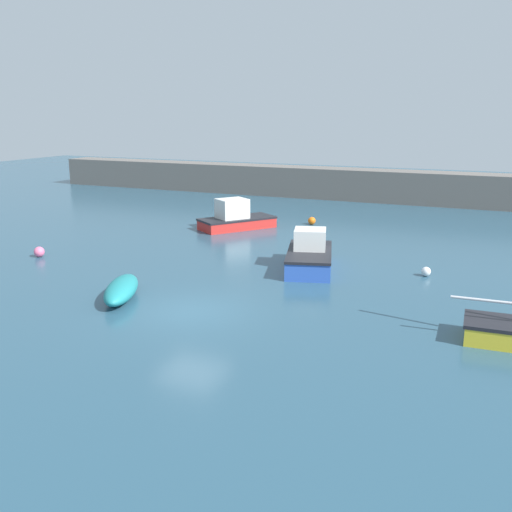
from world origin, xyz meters
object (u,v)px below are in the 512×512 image
Objects in this scene: motorboat_with_cabin at (235,218)px; mooring_buoy_pink at (39,252)px; cabin_cruiser_white at (309,255)px; mooring_buoy_orange at (312,221)px; mooring_buoy_white at (426,272)px; rowboat_blue_near at (121,289)px.

mooring_buoy_pink is at bearing -174.24° from motorboat_with_cabin.
motorboat_with_cabin is at bearing 60.75° from mooring_buoy_pink.
cabin_cruiser_white is 9.26× the size of mooring_buoy_pink.
motorboat_with_cabin is 9.59× the size of mooring_buoy_pink.
cabin_cruiser_white is 10.99m from mooring_buoy_orange.
mooring_buoy_orange is (-3.39, 10.45, -0.40)m from cabin_cruiser_white.
mooring_buoy_pink is at bearing -166.67° from mooring_buoy_white.
motorboat_with_cabin is at bearing -150.79° from cabin_cruiser_white.
rowboat_blue_near is 0.75× the size of cabin_cruiser_white.
rowboat_blue_near is 8.86m from mooring_buoy_pink.
mooring_buoy_orange is at bearing -178.56° from cabin_cruiser_white.
mooring_buoy_orange is at bearing -15.64° from motorboat_with_cabin.
rowboat_blue_near is at bearing -96.25° from mooring_buoy_orange.
motorboat_with_cabin is 1.04× the size of cabin_cruiser_white.
cabin_cruiser_white reaches higher than mooring_buoy_pink.
rowboat_blue_near is (2.04, -14.44, -0.28)m from motorboat_with_cabin.
cabin_cruiser_white is (7.37, -7.18, -0.02)m from motorboat_with_cabin.
mooring_buoy_pink is (-7.99, 3.82, -0.12)m from rowboat_blue_near.
mooring_buoy_orange is (9.93, 13.89, -0.02)m from mooring_buoy_pink.
cabin_cruiser_white is 5.31m from mooring_buoy_white.
mooring_buoy_orange is at bearing 54.44° from mooring_buoy_pink.
motorboat_with_cabin is 14.04m from mooring_buoy_white.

